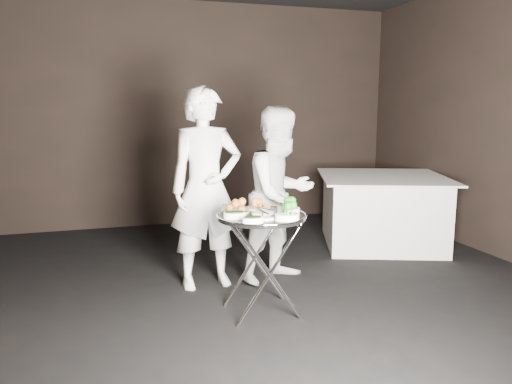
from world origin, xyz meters
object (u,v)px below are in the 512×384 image
object	(u,v)px
tray_stand	(262,259)
dining_table	(382,210)
waiter_right	(281,195)
waiter_left	(206,188)
serving_tray	(262,216)

from	to	relation	value
tray_stand	dining_table	size ratio (longest dim) A/B	0.54
waiter_right	dining_table	size ratio (longest dim) A/B	1.13
waiter_left	dining_table	xyz separation A→B (m)	(2.25, 0.76, -0.49)
tray_stand	waiter_right	bearing A→B (deg)	59.52
waiter_left	dining_table	size ratio (longest dim) A/B	1.26
waiter_left	waiter_right	world-z (taller)	waiter_left
tray_stand	serving_tray	world-z (taller)	serving_tray
serving_tray	dining_table	world-z (taller)	dining_table
waiter_right	tray_stand	bearing A→B (deg)	-144.05
serving_tray	dining_table	xyz separation A→B (m)	(1.96, 1.50, -0.37)
waiter_left	waiter_right	distance (m)	0.70
waiter_right	waiter_left	bearing A→B (deg)	152.82
tray_stand	waiter_right	xyz separation A→B (m)	(0.41, 0.69, 0.37)
tray_stand	waiter_right	distance (m)	0.89
serving_tray	waiter_right	world-z (taller)	waiter_right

